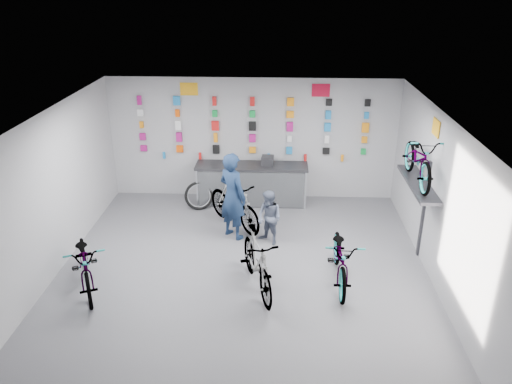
{
  "coord_description": "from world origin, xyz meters",
  "views": [
    {
      "loc": [
        0.63,
        -7.68,
        5.18
      ],
      "look_at": [
        0.21,
        1.4,
        1.22
      ],
      "focal_mm": 35.0,
      "sensor_mm": 36.0,
      "label": 1
    }
  ],
  "objects_px": {
    "counter": "(252,185)",
    "bike_right": "(341,257)",
    "bike_service": "(234,204)",
    "bike_left": "(86,263)",
    "bike_center": "(257,262)",
    "customer": "(269,218)",
    "clerk": "(233,196)"
  },
  "relations": [
    {
      "from": "bike_center",
      "to": "clerk",
      "type": "bearing_deg",
      "value": 89.79
    },
    {
      "from": "bike_left",
      "to": "customer",
      "type": "relative_size",
      "value": 1.63
    },
    {
      "from": "bike_center",
      "to": "bike_right",
      "type": "distance_m",
      "value": 1.54
    },
    {
      "from": "counter",
      "to": "bike_center",
      "type": "distance_m",
      "value": 3.7
    },
    {
      "from": "bike_service",
      "to": "customer",
      "type": "bearing_deg",
      "value": -83.82
    },
    {
      "from": "counter",
      "to": "bike_service",
      "type": "height_order",
      "value": "bike_service"
    },
    {
      "from": "bike_center",
      "to": "bike_service",
      "type": "height_order",
      "value": "bike_center"
    },
    {
      "from": "counter",
      "to": "bike_service",
      "type": "distance_m",
      "value": 1.3
    },
    {
      "from": "bike_left",
      "to": "customer",
      "type": "bearing_deg",
      "value": 4.58
    },
    {
      "from": "bike_left",
      "to": "bike_center",
      "type": "height_order",
      "value": "bike_center"
    },
    {
      "from": "bike_left",
      "to": "bike_service",
      "type": "distance_m",
      "value": 3.5
    },
    {
      "from": "counter",
      "to": "bike_left",
      "type": "bearing_deg",
      "value": -125.97
    },
    {
      "from": "bike_center",
      "to": "bike_left",
      "type": "bearing_deg",
      "value": 164.46
    },
    {
      "from": "bike_center",
      "to": "customer",
      "type": "distance_m",
      "value": 1.7
    },
    {
      "from": "clerk",
      "to": "bike_right",
      "type": "bearing_deg",
      "value": -177.6
    },
    {
      "from": "bike_left",
      "to": "clerk",
      "type": "relative_size",
      "value": 1.01
    },
    {
      "from": "bike_service",
      "to": "clerk",
      "type": "distance_m",
      "value": 0.62
    },
    {
      "from": "bike_left",
      "to": "customer",
      "type": "height_order",
      "value": "customer"
    },
    {
      "from": "bike_center",
      "to": "clerk",
      "type": "xyz_separation_m",
      "value": [
        -0.6,
        1.95,
        0.39
      ]
    },
    {
      "from": "clerk",
      "to": "bike_service",
      "type": "bearing_deg",
      "value": -48.05
    },
    {
      "from": "bike_right",
      "to": "bike_service",
      "type": "xyz_separation_m",
      "value": [
        -2.12,
        2.11,
        0.05
      ]
    },
    {
      "from": "bike_center",
      "to": "clerk",
      "type": "height_order",
      "value": "clerk"
    },
    {
      "from": "counter",
      "to": "bike_right",
      "type": "height_order",
      "value": "bike_right"
    },
    {
      "from": "counter",
      "to": "bike_left",
      "type": "distance_m",
      "value": 4.67
    },
    {
      "from": "bike_center",
      "to": "bike_right",
      "type": "relative_size",
      "value": 0.97
    },
    {
      "from": "counter",
      "to": "bike_service",
      "type": "relative_size",
      "value": 1.48
    },
    {
      "from": "counter",
      "to": "bike_center",
      "type": "height_order",
      "value": "bike_center"
    },
    {
      "from": "bike_left",
      "to": "bike_right",
      "type": "relative_size",
      "value": 1.0
    },
    {
      "from": "bike_right",
      "to": "bike_service",
      "type": "distance_m",
      "value": 2.99
    },
    {
      "from": "bike_service",
      "to": "counter",
      "type": "bearing_deg",
      "value": 35.13
    },
    {
      "from": "counter",
      "to": "bike_center",
      "type": "xyz_separation_m",
      "value": [
        0.3,
        -3.69,
        0.07
      ]
    },
    {
      "from": "bike_left",
      "to": "bike_service",
      "type": "xyz_separation_m",
      "value": [
        2.43,
        2.52,
        0.05
      ]
    }
  ]
}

